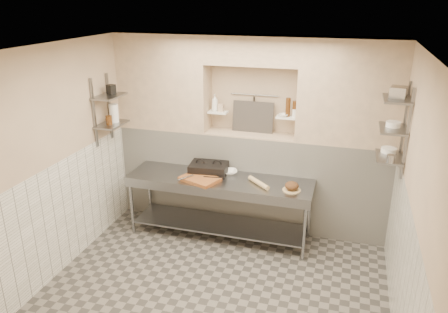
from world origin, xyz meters
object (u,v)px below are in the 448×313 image
at_px(jug_left, 114,113).
at_px(prep_table, 219,196).
at_px(panini_press, 209,168).
at_px(rolling_pin, 259,183).
at_px(cutting_board, 200,179).
at_px(mixing_bowl, 229,172).
at_px(bread_loaf, 292,186).
at_px(bottle_soap, 215,103).
at_px(bowl_alcove, 283,115).

bearing_deg(jug_left, prep_table, 2.03).
xyz_separation_m(panini_press, rolling_pin, (0.78, -0.21, -0.04)).
bearing_deg(cutting_board, panini_press, 83.59).
relative_size(cutting_board, mixing_bowl, 2.28).
distance_m(bread_loaf, bottle_soap, 1.67).
relative_size(prep_table, cutting_board, 5.13).
xyz_separation_m(rolling_pin, bread_loaf, (0.45, -0.05, 0.04)).
bearing_deg(bottle_soap, bread_loaf, -28.10).
relative_size(rolling_pin, bowl_alcove, 3.30).
xyz_separation_m(prep_table, bowl_alcove, (0.77, 0.55, 1.09)).
bearing_deg(rolling_pin, prep_table, 175.47).
distance_m(panini_press, cutting_board, 0.30).
xyz_separation_m(rolling_pin, bowl_alcove, (0.20, 0.59, 0.80)).
distance_m(prep_table, jug_left, 1.88).
xyz_separation_m(panini_press, bottle_soap, (-0.03, 0.41, 0.86)).
distance_m(bowl_alcove, jug_left, 2.38).
height_order(cutting_board, bottle_soap, bottle_soap).
bearing_deg(panini_press, rolling_pin, -20.46).
bearing_deg(cutting_board, jug_left, 176.65).
bearing_deg(prep_table, jug_left, -177.97).
relative_size(cutting_board, bread_loaf, 2.78).
height_order(prep_table, cutting_board, cutting_board).
distance_m(panini_press, bottle_soap, 0.96).
xyz_separation_m(cutting_board, mixing_bowl, (0.32, 0.35, 0.00)).
relative_size(mixing_bowl, jug_left, 0.87).
distance_m(bread_loaf, jug_left, 2.67).
bearing_deg(bowl_alcove, bottle_soap, 178.31).
xyz_separation_m(cutting_board, jug_left, (-1.29, 0.08, 0.82)).
height_order(panini_press, bottle_soap, bottle_soap).
bearing_deg(bread_loaf, bowl_alcove, 111.45).
relative_size(panini_press, bread_loaf, 3.10).
height_order(prep_table, jug_left, jug_left).
bearing_deg(panini_press, jug_left, -176.26).
bearing_deg(prep_table, panini_press, 141.77).
bearing_deg(mixing_bowl, prep_table, -111.43).
distance_m(prep_table, bottle_soap, 1.35).
relative_size(prep_table, bread_loaf, 14.29).
xyz_separation_m(prep_table, bottle_soap, (-0.24, 0.58, 1.19)).
distance_m(prep_table, bread_loaf, 1.08).
xyz_separation_m(bread_loaf, jug_left, (-2.55, 0.04, 0.77)).
bearing_deg(mixing_bowl, bread_loaf, -18.74).
xyz_separation_m(cutting_board, bowl_alcove, (1.01, 0.68, 0.81)).
height_order(bottle_soap, jug_left, bottle_soap).
distance_m(prep_table, bowl_alcove, 1.44).
bearing_deg(rolling_pin, bottle_soap, 142.51).
height_order(prep_table, bread_loaf, bread_loaf).
xyz_separation_m(mixing_bowl, rolling_pin, (0.48, -0.27, 0.00)).
bearing_deg(mixing_bowl, jug_left, -170.37).
bearing_deg(bottle_soap, bowl_alcove, -1.69).
relative_size(cutting_board, bottle_soap, 2.07).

